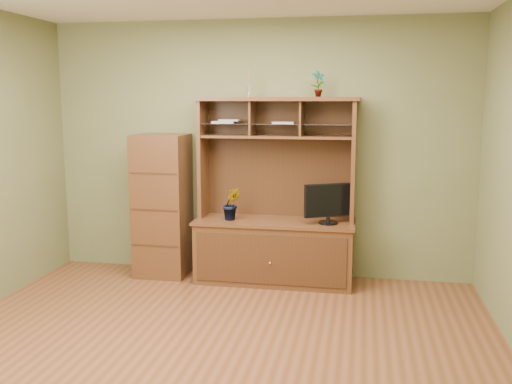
# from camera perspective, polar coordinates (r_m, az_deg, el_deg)

# --- Properties ---
(room) EXTENTS (4.54, 4.04, 2.74)m
(room) POSITION_cam_1_polar(r_m,az_deg,el_deg) (4.14, -4.80, 1.88)
(room) COLOR brown
(room) RESTS_ON ground
(media_hutch) EXTENTS (1.66, 0.61, 1.90)m
(media_hutch) POSITION_cam_1_polar(r_m,az_deg,el_deg) (5.91, 1.91, -4.01)
(media_hutch) COLOR #472514
(media_hutch) RESTS_ON room
(monitor) EXTENTS (0.47, 0.27, 0.40)m
(monitor) POSITION_cam_1_polar(r_m,az_deg,el_deg) (5.70, 7.26, -1.08)
(monitor) COLOR black
(monitor) RESTS_ON media_hutch
(orchid_plant) EXTENTS (0.21, 0.19, 0.34)m
(orchid_plant) POSITION_cam_1_polar(r_m,az_deg,el_deg) (5.85, -2.45, -1.18)
(orchid_plant) COLOR #285D20
(orchid_plant) RESTS_ON media_hutch
(top_plant) EXTENTS (0.16, 0.13, 0.26)m
(top_plant) POSITION_cam_1_polar(r_m,az_deg,el_deg) (5.78, 6.22, 10.72)
(top_plant) COLOR #386623
(top_plant) RESTS_ON media_hutch
(reed_diffuser) EXTENTS (0.06, 0.06, 0.28)m
(reed_diffuser) POSITION_cam_1_polar(r_m,az_deg,el_deg) (5.87, -0.65, 10.54)
(reed_diffuser) COLOR silver
(reed_diffuser) RESTS_ON media_hutch
(magazines) EXTENTS (0.86, 0.19, 0.04)m
(magazines) POSITION_cam_1_polar(r_m,az_deg,el_deg) (5.89, -1.13, 7.04)
(magazines) COLOR #AFAFB4
(magazines) RESTS_ON media_hutch
(side_cabinet) EXTENTS (0.54, 0.49, 1.51)m
(side_cabinet) POSITION_cam_1_polar(r_m,az_deg,el_deg) (6.17, -9.36, -1.34)
(side_cabinet) COLOR #472514
(side_cabinet) RESTS_ON room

